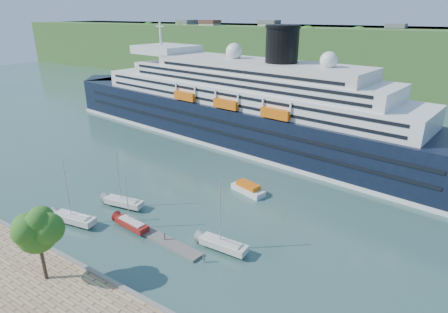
% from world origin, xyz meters
% --- Properties ---
extents(ground, '(400.00, 400.00, 0.00)m').
position_xyz_m(ground, '(0.00, 0.00, 0.00)').
color(ground, '#2A4C4A').
rests_on(ground, ground).
extents(far_hillside, '(400.00, 50.00, 24.00)m').
position_xyz_m(far_hillside, '(0.00, 145.00, 12.00)').
color(far_hillside, '#3B6227').
rests_on(far_hillside, ground).
extents(quay_coping, '(220.00, 0.50, 0.30)m').
position_xyz_m(quay_coping, '(0.00, -0.20, 1.15)').
color(quay_coping, slate).
rests_on(quay_coping, promenade).
extents(cruise_ship, '(123.32, 32.86, 27.41)m').
position_xyz_m(cruise_ship, '(-9.40, 54.09, 13.70)').
color(cruise_ship, black).
rests_on(cruise_ship, ground).
extents(promenade_tree, '(5.91, 5.91, 9.80)m').
position_xyz_m(promenade_tree, '(1.17, -3.80, 5.90)').
color(promenade_tree, '#235C18').
rests_on(promenade_tree, promenade).
extents(floating_pontoon, '(16.47, 3.67, 0.36)m').
position_xyz_m(floating_pontoon, '(4.85, 10.49, 0.18)').
color(floating_pontoon, slate).
rests_on(floating_pontoon, ground).
extents(sailboat_white_near, '(7.83, 3.38, 9.79)m').
position_xyz_m(sailboat_white_near, '(-7.64, 6.41, 4.89)').
color(sailboat_white_near, silver).
rests_on(sailboat_white_near, ground).
extents(sailboat_red, '(6.64, 2.40, 8.39)m').
position_xyz_m(sailboat_red, '(0.48, 10.13, 4.20)').
color(sailboat_red, maroon).
rests_on(sailboat_red, ground).
extents(sailboat_white_far, '(7.42, 2.30, 9.50)m').
position_xyz_m(sailboat_white_far, '(14.61, 13.00, 4.75)').
color(sailboat_white_far, silver).
rests_on(sailboat_white_far, ground).
extents(tender_launch, '(6.96, 3.96, 1.82)m').
position_xyz_m(tender_launch, '(8.77, 29.76, 0.91)').
color(tender_launch, orange).
rests_on(tender_launch, ground).
extents(sailboat_extra, '(7.48, 3.29, 9.34)m').
position_xyz_m(sailboat_extra, '(-5.44, 14.12, 4.67)').
color(sailboat_extra, silver).
rests_on(sailboat_extra, ground).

